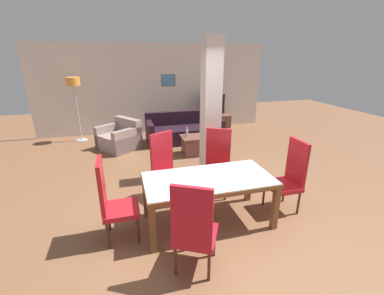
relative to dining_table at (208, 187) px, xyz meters
name	(u,v)px	position (x,y,z in m)	size (l,w,h in m)	color
ground_plane	(207,221)	(0.00, 0.00, -0.59)	(18.00, 18.00, 0.00)	brown
back_wall	(155,89)	(0.00, 5.18, 0.76)	(7.20, 0.09, 2.70)	silver
divider_pillar	(211,110)	(0.57, 1.58, 0.76)	(0.33, 0.34, 2.70)	silver
dining_table	(208,187)	(0.00, 0.00, 0.00)	(1.82, 0.90, 0.73)	brown
dining_chair_head_right	(289,175)	(1.33, 0.00, 0.00)	(0.46, 0.46, 1.15)	#B41821
dining_chair_far_right	(217,161)	(0.45, 0.84, 0.00)	(0.62, 0.62, 1.15)	#B21B21
dining_chair_far_left	(166,166)	(-0.45, 0.88, 0.00)	(0.62, 0.62, 1.15)	#B31A25
dining_chair_head_left	(112,200)	(-1.31, 0.00, 0.00)	(0.46, 0.46, 1.15)	red
dining_chair_near_left	(194,228)	(-0.45, -0.84, 0.00)	(0.62, 0.62, 1.15)	red
sofa	(184,131)	(0.59, 3.84, -0.31)	(2.13, 0.91, 0.81)	black
armchair	(120,138)	(-1.20, 3.66, -0.31)	(1.22, 1.24, 0.77)	gray
coffee_table	(196,145)	(0.64, 2.74, -0.35)	(0.75, 0.55, 0.46)	brown
bottle	(187,133)	(0.42, 2.83, -0.05)	(0.06, 0.06, 0.22)	#B2B7BC
tv_stand	(212,122)	(1.84, 4.90, -0.37)	(1.22, 0.40, 0.43)	brown
tv_screen	(213,106)	(1.84, 4.90, 0.17)	(0.96, 0.38, 0.68)	black
floor_lamp	(74,87)	(-2.29, 4.66, 0.93)	(0.36, 0.36, 1.79)	#B7B7BC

